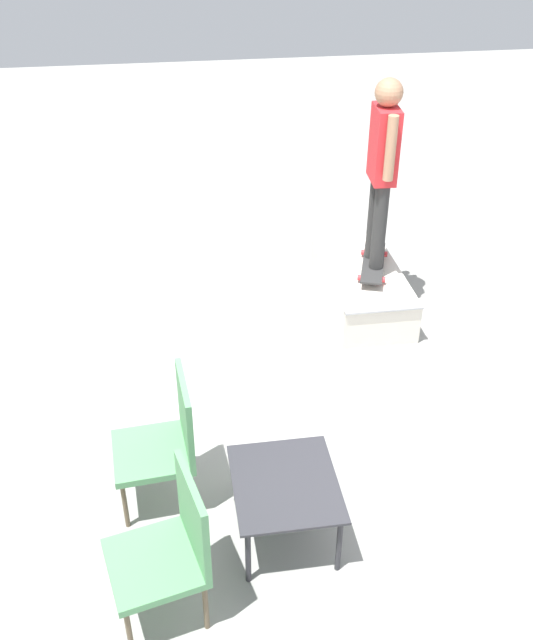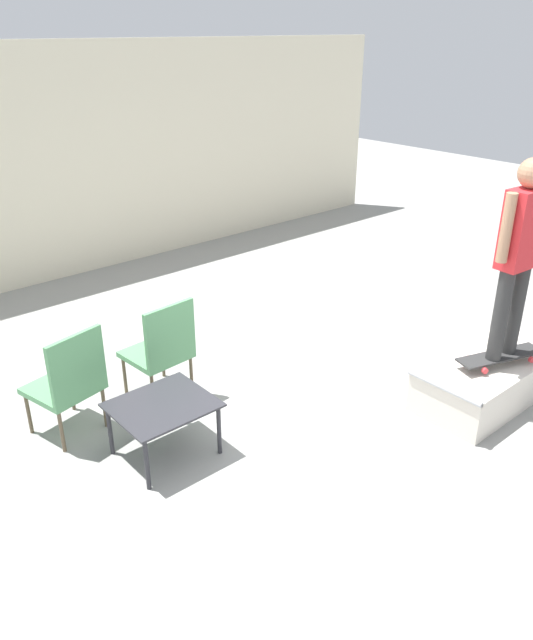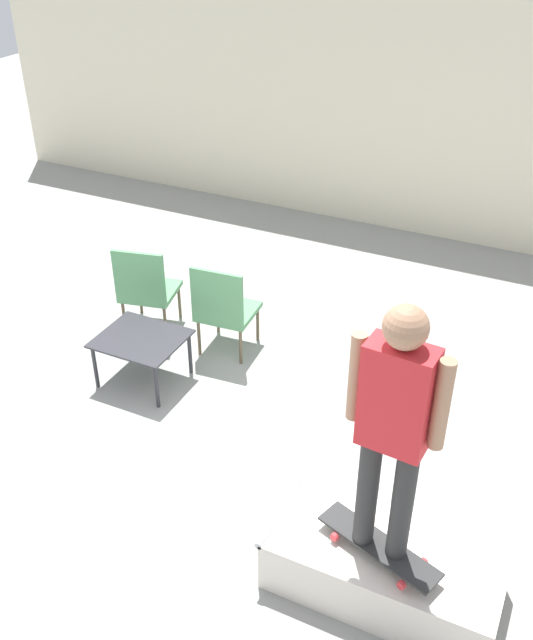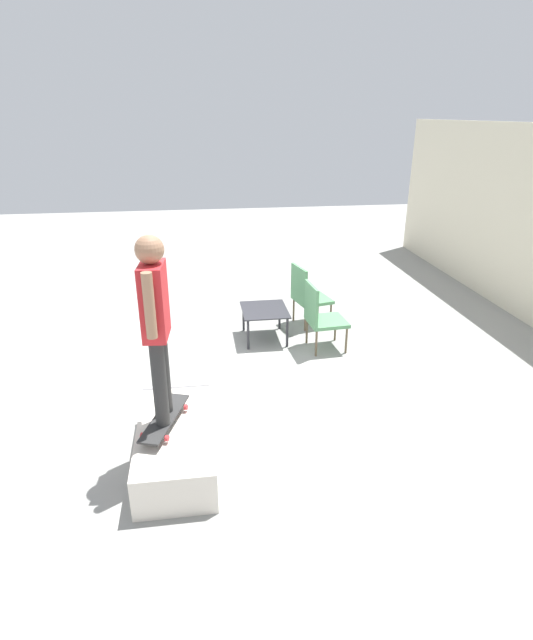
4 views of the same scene
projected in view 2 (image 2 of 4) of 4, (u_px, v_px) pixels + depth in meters
ground_plane at (308, 439)px, 5.24m from camera, size 24.00×24.00×0.00m
house_wall_back at (44, 168)px, 7.94m from camera, size 12.00×0.06×3.00m
skate_ramp_box at (488, 379)px, 5.74m from camera, size 1.51×0.72×0.43m
skateboard_on_ramp at (500, 356)px, 5.54m from camera, size 0.85×0.46×0.07m
person_skater at (520, 245)px, 5.09m from camera, size 0.57×0.24×1.73m
coffee_table at (163, 410)px, 4.89m from camera, size 0.76×0.66×0.47m
patio_chair_left at (69, 380)px, 5.08m from camera, size 0.62×0.62×0.97m
patio_chair_right at (162, 347)px, 5.61m from camera, size 0.56×0.56×0.97m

